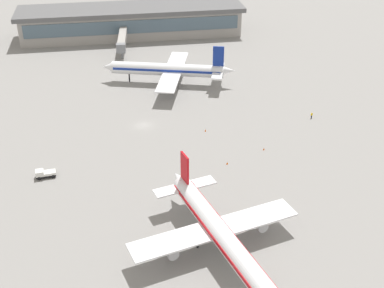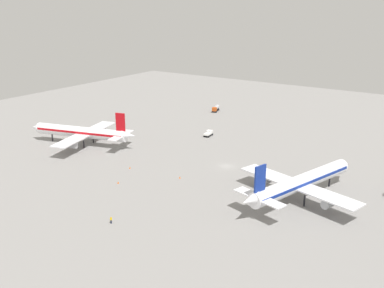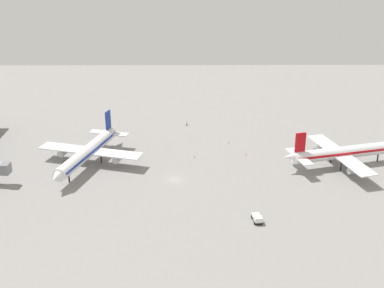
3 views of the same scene
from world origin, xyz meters
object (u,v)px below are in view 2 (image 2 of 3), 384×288
at_px(safety_cone_near_gate, 118,182).
at_px(safety_cone_far_side, 130,168).
at_px(ground_crew_worker, 111,220).
at_px(airplane_taxiing, 301,182).
at_px(pushback_tractor, 209,133).
at_px(fuel_truck, 216,108).
at_px(airplane_at_gate, 82,132).
at_px(safety_cone_mid_apron, 180,177).

height_order(safety_cone_near_gate, safety_cone_far_side, same).
relative_size(ground_crew_worker, safety_cone_far_side, 2.78).
bearing_deg(safety_cone_far_side, safety_cone_near_gate, -154.56).
relative_size(airplane_taxiing, safety_cone_near_gate, 68.93).
bearing_deg(safety_cone_near_gate, pushback_tractor, 3.72).
height_order(airplane_taxiing, fuel_truck, airplane_taxiing).
bearing_deg(safety_cone_far_side, airplane_at_gate, 73.74).
distance_m(safety_cone_near_gate, safety_cone_far_side, 11.62).
bearing_deg(ground_crew_worker, safety_cone_far_side, -60.37).
xyz_separation_m(pushback_tractor, safety_cone_near_gate, (-52.70, -3.43, -0.67)).
bearing_deg(safety_cone_mid_apron, airplane_at_gate, 81.96).
bearing_deg(ground_crew_worker, safety_cone_mid_apron, -89.97).
distance_m(airplane_taxiing, safety_cone_mid_apron, 33.95).
relative_size(airplane_taxiing, safety_cone_far_side, 68.93).
distance_m(airplane_at_gate, safety_cone_mid_apron, 46.86).
xyz_separation_m(airplane_at_gate, fuel_truck, (69.07, -12.71, -3.18)).
distance_m(ground_crew_worker, safety_cone_mid_apron, 30.57).
xyz_separation_m(safety_cone_mid_apron, safety_cone_far_side, (-2.01, 16.95, 0.00)).
relative_size(pushback_tractor, safety_cone_far_side, 7.63).
xyz_separation_m(ground_crew_worker, safety_cone_near_gate, (17.96, 14.62, -0.55)).
distance_m(airplane_taxiing, safety_cone_near_gate, 48.79).
bearing_deg(safety_cone_mid_apron, ground_crew_worker, -175.01).
bearing_deg(airplane_at_gate, safety_cone_mid_apron, 157.10).
relative_size(airplane_taxiing, pushback_tractor, 9.03).
distance_m(ground_crew_worker, safety_cone_far_side, 34.55).
distance_m(airplane_at_gate, fuel_truck, 70.30).
height_order(ground_crew_worker, safety_cone_near_gate, ground_crew_worker).
height_order(airplane_at_gate, fuel_truck, airplane_at_gate).
bearing_deg(safety_cone_far_side, ground_crew_worker, -145.42).
relative_size(airplane_taxiing, safety_cone_mid_apron, 68.93).
bearing_deg(pushback_tractor, ground_crew_worker, -171.83).
bearing_deg(pushback_tractor, airplane_taxiing, -131.79).
relative_size(pushback_tractor, safety_cone_near_gate, 7.63).
xyz_separation_m(airplane_taxiing, safety_cone_mid_apron, (-5.36, 33.23, -4.37)).
distance_m(airplane_at_gate, airplane_taxiing, 79.45).
relative_size(airplane_at_gate, airplane_taxiing, 0.98).
bearing_deg(safety_cone_near_gate, safety_cone_mid_apron, -43.75).
height_order(fuel_truck, ground_crew_worker, fuel_truck).
xyz_separation_m(airplane_taxiing, fuel_truck, (70.24, 66.72, -3.28)).
xyz_separation_m(airplane_taxiing, pushback_tractor, (34.85, 48.62, -3.70)).
xyz_separation_m(pushback_tractor, ground_crew_worker, (-70.66, -18.04, -0.12)).
relative_size(safety_cone_near_gate, safety_cone_far_side, 1.00).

